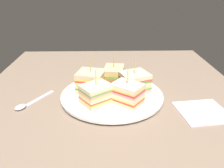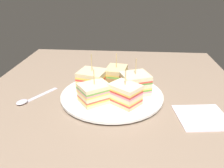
{
  "view_description": "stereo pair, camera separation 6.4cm",
  "coord_description": "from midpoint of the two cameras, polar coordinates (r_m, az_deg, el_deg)",
  "views": [
    {
      "loc": [
        -57.84,
        1.43,
        30.74
      ],
      "look_at": [
        0.0,
        0.0,
        4.26
      ],
      "focal_mm": 36.92,
      "sensor_mm": 36.0,
      "label": 1
    },
    {
      "loc": [
        -57.65,
        -4.92,
        30.74
      ],
      "look_at": [
        0.0,
        0.0,
        4.26
      ],
      "focal_mm": 36.92,
      "sensor_mm": 36.0,
      "label": 2
    }
  ],
  "objects": [
    {
      "name": "sandwich_wedge_4",
      "position": [
        0.59,
        0.7,
        -2.43
      ],
      "size": [
        8.89,
        9.24,
        9.41
      ],
      "rotation": [
        0.0,
        0.0,
        13.48
      ],
      "color": "#DBBB89",
      "rests_on": "plate"
    },
    {
      "name": "sandwich_wedge_3",
      "position": [
        0.6,
        -6.88,
        -2.54
      ],
      "size": [
        9.19,
        9.51,
        9.09
      ],
      "rotation": [
        0.0,
        0.0,
        11.62
      ],
      "color": "beige",
      "rests_on": "plate"
    },
    {
      "name": "spoon",
      "position": [
        0.67,
        -23.04,
        -4.67
      ],
      "size": [
        12.83,
        8.61,
        1.0
      ],
      "rotation": [
        0.0,
        0.0,
        2.61
      ],
      "color": "silver",
      "rests_on": "ground_plane"
    },
    {
      "name": "plate",
      "position": [
        0.65,
        -2.8,
        -2.86
      ],
      "size": [
        28.63,
        28.63,
        1.26
      ],
      "color": "white",
      "rests_on": "ground_plane"
    },
    {
      "name": "napkin",
      "position": [
        0.62,
        18.86,
        -6.5
      ],
      "size": [
        12.97,
        13.33,
        0.5
      ],
      "primitive_type": "cube",
      "rotation": [
        0.0,
        0.0,
        0.13
      ],
      "color": "silver",
      "rests_on": "ground_plane"
    },
    {
      "name": "sandwich_wedge_2",
      "position": [
        0.66,
        -7.91,
        0.67
      ],
      "size": [
        8.43,
        8.85,
        10.64
      ],
      "rotation": [
        0.0,
        0.0,
        10.75
      ],
      "color": "#CFBE86",
      "rests_on": "plate"
    },
    {
      "name": "sandwich_wedge_1",
      "position": [
        0.69,
        -2.13,
        1.94
      ],
      "size": [
        8.21,
        6.73,
        9.83
      ],
      "rotation": [
        0.0,
        0.0,
        9.27
      ],
      "color": "beige",
      "rests_on": "plate"
    },
    {
      "name": "ground_plane",
      "position": [
        0.66,
        -2.77,
        -4.15
      ],
      "size": [
        92.98,
        78.63,
        1.8
      ],
      "primitive_type": "cube",
      "color": "#89725E"
    },
    {
      "name": "sandwich_wedge_0",
      "position": [
        0.65,
        2.77,
        0.29
      ],
      "size": [
        9.05,
        9.39,
        10.16
      ],
      "rotation": [
        0.0,
        0.0,
        8.24
      ],
      "color": "beige",
      "rests_on": "plate"
    }
  ]
}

